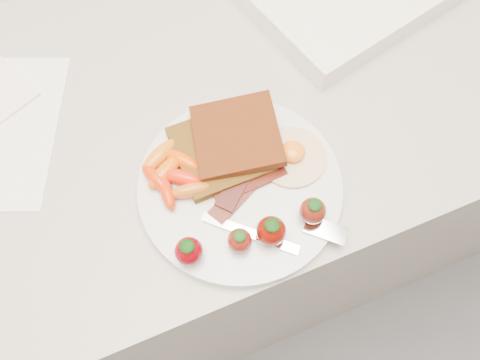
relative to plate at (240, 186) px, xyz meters
name	(u,v)px	position (x,y,z in m)	size (l,w,h in m)	color
counter	(204,212)	(-0.02, 0.16, -0.46)	(2.00, 0.60, 0.90)	gray
plate	(240,186)	(0.00, 0.00, 0.00)	(0.27, 0.27, 0.02)	silver
toast_lower	(220,150)	(-0.01, 0.05, 0.02)	(0.12, 0.12, 0.01)	black
toast_upper	(237,135)	(0.02, 0.06, 0.03)	(0.11, 0.11, 0.01)	black
fried_egg	(292,155)	(0.08, 0.01, 0.01)	(0.12, 0.12, 0.02)	#F4E5CF
bacon_strips	(244,183)	(0.00, 0.00, 0.01)	(0.12, 0.10, 0.01)	#4A1111
baby_carrots	(171,174)	(-0.08, 0.04, 0.02)	(0.08, 0.11, 0.02)	#D25B04
strawberries	(255,233)	(-0.01, -0.08, 0.03)	(0.19, 0.05, 0.04)	#690007
fork	(284,232)	(0.03, -0.08, 0.01)	(0.17, 0.11, 0.00)	white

